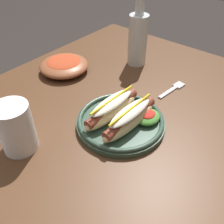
% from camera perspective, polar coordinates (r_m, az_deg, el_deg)
% --- Properties ---
extents(dining_table, '(1.22, 0.83, 0.74)m').
position_cam_1_polar(dining_table, '(0.76, -4.81, -8.57)').
color(dining_table, '#51331E').
rests_on(dining_table, ground_plane).
extents(hot_dog_plate, '(0.24, 0.24, 0.08)m').
position_cam_1_polar(hot_dog_plate, '(0.66, 2.25, -1.26)').
color(hot_dog_plate, '#334C3D').
rests_on(hot_dog_plate, dining_table).
extents(fork, '(0.12, 0.03, 0.00)m').
position_cam_1_polar(fork, '(0.83, 13.69, 5.12)').
color(fork, silver).
rests_on(fork, dining_table).
extents(extra_cup, '(0.08, 0.08, 0.13)m').
position_cam_1_polar(extra_cup, '(0.62, -20.96, -3.43)').
color(extra_cup, white).
rests_on(extra_cup, dining_table).
extents(glass_bottle, '(0.07, 0.07, 0.25)m').
position_cam_1_polar(glass_bottle, '(0.92, 5.87, 16.36)').
color(glass_bottle, silver).
rests_on(glass_bottle, dining_table).
extents(side_bowl, '(0.17, 0.17, 0.05)m').
position_cam_1_polar(side_bowl, '(0.91, -10.82, 10.44)').
color(side_bowl, brown).
rests_on(side_bowl, dining_table).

